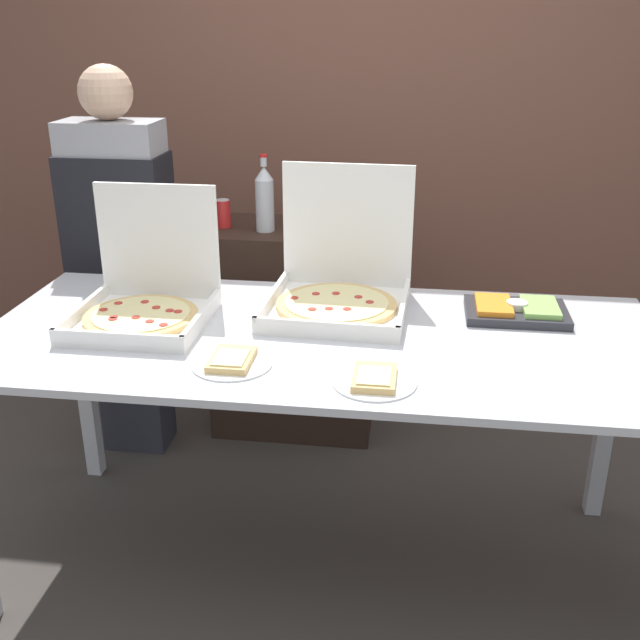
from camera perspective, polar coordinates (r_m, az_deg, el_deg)
The scene contains 13 objects.
ground_plane at distance 2.89m, azimuth 0.00°, elevation -17.76°, with size 16.00×16.00×0.00m, color #423D38.
brick_wall_behind at distance 3.93m, azimuth 3.46°, elevation 15.49°, with size 10.00×0.06×2.80m.
buffet_table at distance 2.45m, azimuth 0.00°, elevation -3.22°, with size 2.20×0.97×0.90m.
pizza_box_far_left at distance 2.58m, azimuth -13.16°, elevation 1.66°, with size 0.43×0.45×0.43m.
pizza_box_far_right at distance 2.62m, azimuth 1.48°, elevation 2.72°, with size 0.49×0.51×0.47m.
paper_plate_front_left at distance 2.10m, azimuth 4.17°, elevation -4.52°, with size 0.24×0.24×0.03m.
paper_plate_front_center at distance 2.22m, azimuth -6.74°, elevation -3.12°, with size 0.24×0.24×0.03m.
veggie_tray at distance 2.63m, azimuth 14.72°, elevation 0.71°, with size 0.34×0.24×0.05m.
sideboard_podium at distance 3.52m, azimuth -1.90°, elevation -0.67°, with size 0.74×0.46×0.98m.
soda_bottle at distance 3.28m, azimuth -4.24°, elevation 9.25°, with size 0.08×0.08×0.33m.
soda_can_silver at distance 3.40m, azimuth -0.59°, elevation 8.34°, with size 0.07×0.07×0.12m.
soda_can_colored at distance 3.38m, azimuth -7.39°, elevation 8.05°, with size 0.07×0.07×0.12m.
person_server_vest at distance 3.28m, azimuth -14.88°, elevation 5.38°, with size 0.42×0.24×1.69m.
Camera 1 is at (0.30, -2.20, 1.86)m, focal length 42.00 mm.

